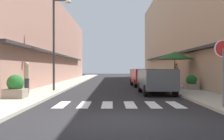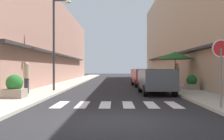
% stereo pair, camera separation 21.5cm
% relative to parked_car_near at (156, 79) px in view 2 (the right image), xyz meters
% --- Properties ---
extents(ground_plane, '(101.34, 101.34, 0.00)m').
position_rel_parked_car_near_xyz_m(ground_plane, '(-2.32, 10.30, -0.92)').
color(ground_plane, '#232326').
extents(sidewalk_left, '(2.24, 64.49, 0.12)m').
position_rel_parked_car_near_xyz_m(sidewalk_left, '(-6.82, 10.30, -0.86)').
color(sidewalk_left, '#ADA899').
rests_on(sidewalk_left, ground_plane).
extents(sidewalk_right, '(2.24, 64.49, 0.12)m').
position_rel_parked_car_near_xyz_m(sidewalk_right, '(2.17, 10.30, -0.86)').
color(sidewalk_right, '#ADA899').
rests_on(sidewalk_right, ground_plane).
extents(building_row_left, '(5.50, 43.46, 8.34)m').
position_rel_parked_car_near_xyz_m(building_row_left, '(-10.44, 11.60, 3.25)').
color(building_row_left, '#A87A6B').
rests_on(building_row_left, ground_plane).
extents(building_row_right, '(5.50, 43.46, 11.24)m').
position_rel_parked_car_near_xyz_m(building_row_right, '(5.79, 11.60, 4.70)').
color(building_row_right, tan).
rests_on(building_row_right, ground_plane).
extents(crosswalk, '(5.20, 2.20, 0.01)m').
position_rel_parked_car_near_xyz_m(crosswalk, '(-2.32, -4.67, -0.91)').
color(crosswalk, silver).
rests_on(crosswalk, ground_plane).
extents(parked_car_near, '(1.87, 4.08, 1.47)m').
position_rel_parked_car_near_xyz_m(parked_car_near, '(0.00, 0.00, 0.00)').
color(parked_car_near, '#4C5156').
rests_on(parked_car_near, ground_plane).
extents(parked_car_mid, '(1.95, 4.40, 1.47)m').
position_rel_parked_car_near_xyz_m(parked_car_mid, '(0.00, 6.90, 0.00)').
color(parked_car_mid, maroon).
rests_on(parked_car_mid, ground_plane).
extents(round_street_sign, '(0.65, 0.07, 2.44)m').
position_rel_parked_car_near_xyz_m(round_street_sign, '(1.41, -6.22, 1.07)').
color(round_street_sign, slate).
rests_on(round_street_sign, sidewalk_right).
extents(street_lamp, '(1.19, 0.28, 5.87)m').
position_rel_parked_car_near_xyz_m(street_lamp, '(-6.13, 1.35, 2.75)').
color(street_lamp, '#38383D').
rests_on(street_lamp, sidewalk_left).
extents(cafe_umbrella, '(2.70, 2.70, 2.61)m').
position_rel_parked_car_near_xyz_m(cafe_umbrella, '(1.99, 3.99, 1.53)').
color(cafe_umbrella, '#262626').
rests_on(cafe_umbrella, sidewalk_right).
extents(planter_corner, '(0.97, 0.97, 1.11)m').
position_rel_parked_car_near_xyz_m(planter_corner, '(-7.17, -3.17, -0.31)').
color(planter_corner, gray).
rests_on(planter_corner, sidewalk_left).
extents(planter_midblock, '(0.84, 0.84, 0.98)m').
position_rel_parked_car_near_xyz_m(planter_midblock, '(2.66, 2.05, -0.37)').
color(planter_midblock, gray).
rests_on(planter_midblock, sidewalk_right).
extents(pedestrian_walking_near, '(0.34, 0.34, 1.74)m').
position_rel_parked_car_near_xyz_m(pedestrian_walking_near, '(-7.33, -0.91, 0.12)').
color(pedestrian_walking_near, '#282B33').
rests_on(pedestrian_walking_near, sidewalk_left).
extents(pedestrian_walking_far, '(0.34, 0.34, 1.78)m').
position_rel_parked_car_near_xyz_m(pedestrian_walking_far, '(2.19, 4.40, 0.14)').
color(pedestrian_walking_far, '#282B33').
rests_on(pedestrian_walking_far, sidewalk_right).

